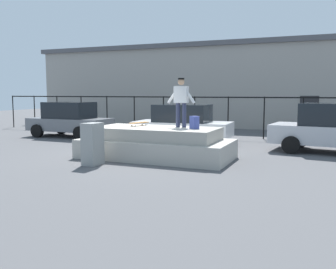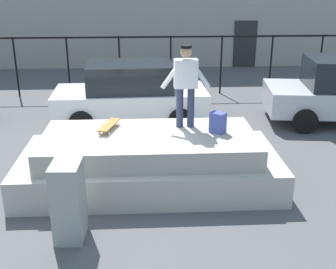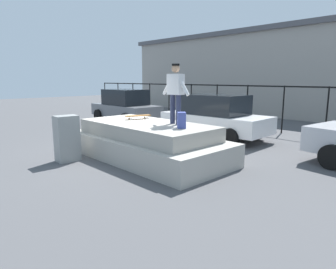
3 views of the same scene
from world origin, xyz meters
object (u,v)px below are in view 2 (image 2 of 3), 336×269
Objects in this scene: skateboard at (109,125)px; backpack at (218,123)px; skateboarder at (186,81)px; car_white_sedan_mid at (131,93)px; utility_box at (69,201)px.

backpack reaches higher than skateboard.
skateboarder reaches higher than car_white_sedan_mid.
utility_box is (-0.81, -5.56, -0.21)m from car_white_sedan_mid.
utility_box is (-2.00, -2.23, -1.34)m from skateboarder.
skateboarder is 3.71m from car_white_sedan_mid.
utility_box is at bearing -102.98° from skateboard.
skateboarder is at bearing -172.89° from backpack.
skateboard is 2.22m from utility_box.
car_white_sedan_mid reaches higher than backpack.
backpack is 3.25m from utility_box.
car_white_sedan_mid is at bearing 155.50° from backpack.
utility_box is (-2.60, -1.85, -0.60)m from backpack.
backpack is at bearing -64.20° from car_white_sedan_mid.
skateboarder is 0.39× the size of car_white_sedan_mid.
car_white_sedan_mid is at bearing 84.44° from utility_box.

